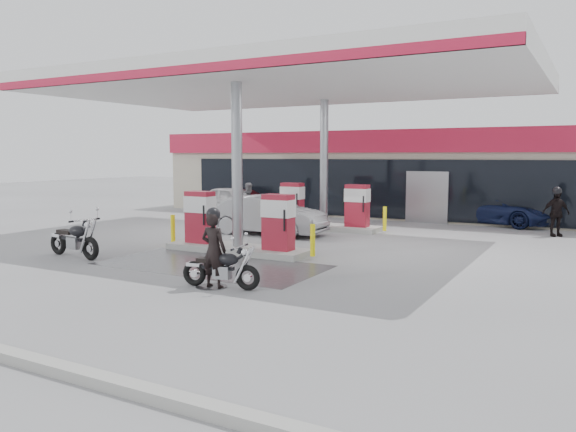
# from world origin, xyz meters

# --- Properties ---
(ground) EXTENTS (90.00, 90.00, 0.00)m
(ground) POSITION_xyz_m (0.00, 0.00, 0.00)
(ground) COLOR gray
(ground) RESTS_ON ground
(wet_patch) EXTENTS (6.00, 3.00, 0.00)m
(wet_patch) POSITION_xyz_m (0.50, 0.00, 0.00)
(wet_patch) COLOR #4C4C4F
(wet_patch) RESTS_ON ground
(drain_cover) EXTENTS (0.70, 0.70, 0.01)m
(drain_cover) POSITION_xyz_m (2.00, -2.00, 0.00)
(drain_cover) COLOR #38383A
(drain_cover) RESTS_ON ground
(store_building) EXTENTS (22.00, 8.22, 4.00)m
(store_building) POSITION_xyz_m (0.01, 15.94, 2.01)
(store_building) COLOR #BDB49F
(store_building) RESTS_ON ground
(canopy) EXTENTS (16.00, 10.02, 5.51)m
(canopy) POSITION_xyz_m (0.00, 5.00, 5.27)
(canopy) COLOR silver
(canopy) RESTS_ON ground
(pump_island_near) EXTENTS (5.14, 1.30, 1.78)m
(pump_island_near) POSITION_xyz_m (0.00, 2.00, 0.71)
(pump_island_near) COLOR #9E9E99
(pump_island_near) RESTS_ON ground
(pump_island_far) EXTENTS (5.14, 1.30, 1.78)m
(pump_island_far) POSITION_xyz_m (0.00, 8.00, 0.71)
(pump_island_far) COLOR #9E9E99
(pump_island_far) RESTS_ON ground
(main_motorcycle) EXTENTS (1.85, 0.71, 0.95)m
(main_motorcycle) POSITION_xyz_m (2.28, -1.99, 0.42)
(main_motorcycle) COLOR black
(main_motorcycle) RESTS_ON ground
(biker_main) EXTENTS (0.62, 0.42, 1.67)m
(biker_main) POSITION_xyz_m (2.09, -2.02, 0.83)
(biker_main) COLOR black
(biker_main) RESTS_ON ground
(parked_motorcycle) EXTENTS (2.19, 0.84, 1.12)m
(parked_motorcycle) POSITION_xyz_m (-3.52, -1.00, 0.50)
(parked_motorcycle) COLOR black
(parked_motorcycle) RESTS_ON ground
(sedan_white) EXTENTS (4.30, 2.27, 1.39)m
(sedan_white) POSITION_xyz_m (-6.00, 10.51, 0.70)
(sedan_white) COLOR silver
(sedan_white) RESTS_ON ground
(attendant) EXTENTS (0.85, 0.97, 1.68)m
(attendant) POSITION_xyz_m (-4.10, 9.00, 0.84)
(attendant) COLOR #55555A
(attendant) RESTS_ON ground
(hatchback_silver) EXTENTS (4.38, 1.67, 1.43)m
(hatchback_silver) POSITION_xyz_m (-1.13, 5.60, 0.71)
(hatchback_silver) COLOR gray
(hatchback_silver) RESTS_ON ground
(parked_car_left) EXTENTS (4.36, 2.68, 1.18)m
(parked_car_left) POSITION_xyz_m (-5.94, 12.00, 0.59)
(parked_car_left) COLOR #56121A
(parked_car_left) RESTS_ON ground
(parked_car_right) EXTENTS (4.99, 3.23, 1.28)m
(parked_car_right) POSITION_xyz_m (5.72, 12.76, 0.64)
(parked_car_right) COLOR #141D43
(parked_car_right) RESTS_ON ground
(biker_walking) EXTENTS (1.05, 0.86, 1.67)m
(biker_walking) POSITION_xyz_m (8.10, 10.20, 0.84)
(biker_walking) COLOR black
(biker_walking) RESTS_ON ground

